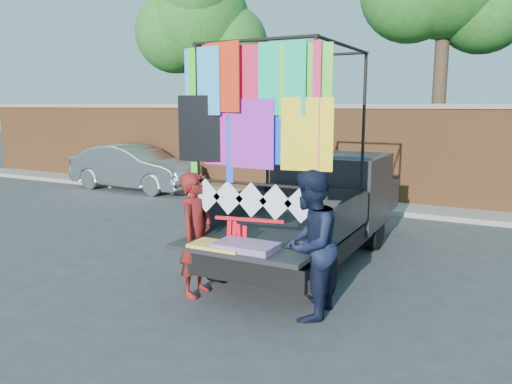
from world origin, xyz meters
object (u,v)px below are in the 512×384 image
at_px(sedan, 135,167).
at_px(woman, 196,234).
at_px(man, 309,245).
at_px(pickup_truck, 322,205).

height_order(sedan, woman, woman).
relative_size(sedan, man, 2.30).
bearing_deg(pickup_truck, man, -73.10).
bearing_deg(woman, sedan, 41.78).
bearing_deg(man, pickup_truck, -167.22).
xyz_separation_m(pickup_truck, man, (0.82, -2.68, 0.06)).
xyz_separation_m(woman, man, (1.64, 0.02, 0.07)).
bearing_deg(sedan, pickup_truck, -114.71).
relative_size(pickup_truck, sedan, 1.27).
distance_m(sedan, man, 10.33).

